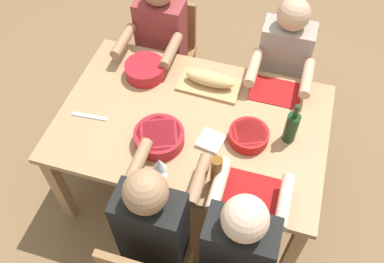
{
  "coord_description": "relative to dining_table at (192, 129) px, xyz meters",
  "views": [
    {
      "loc": [
        0.45,
        -1.52,
        2.71
      ],
      "look_at": [
        0.0,
        0.0,
        0.63
      ],
      "focal_mm": 39.07,
      "sensor_mm": 36.0,
      "label": 1
    }
  ],
  "objects": [
    {
      "name": "ground_plane",
      "position": [
        0.0,
        0.0,
        -0.66
      ],
      "size": [
        8.0,
        8.0,
        0.0
      ],
      "primitive_type": "plane",
      "color": "brown"
    },
    {
      "name": "dining_table",
      "position": [
        0.0,
        0.0,
        0.0
      ],
      "size": [
        1.62,
        1.07,
        0.74
      ],
      "color": "#A87F56",
      "rests_on": "ground_plane"
    },
    {
      "name": "chair_far_left",
      "position": [
        -0.45,
        0.86,
        -0.18
      ],
      "size": [
        0.4,
        0.4,
        0.85
      ],
      "color": "olive",
      "rests_on": "ground_plane"
    },
    {
      "name": "diner_far_left",
      "position": [
        -0.45,
        0.67,
        0.04
      ],
      "size": [
        0.41,
        0.53,
        1.2
      ],
      "color": "#2D2D38",
      "rests_on": "ground_plane"
    },
    {
      "name": "diner_near_center",
      "position": [
        0.0,
        -0.67,
        0.04
      ],
      "size": [
        0.41,
        0.53,
        1.2
      ],
      "color": "#2D2D38",
      "rests_on": "ground_plane"
    },
    {
      "name": "chair_far_right",
      "position": [
        0.45,
        0.86,
        -0.18
      ],
      "size": [
        0.4,
        0.4,
        0.85
      ],
      "color": "olive",
      "rests_on": "ground_plane"
    },
    {
      "name": "diner_far_right",
      "position": [
        0.45,
        0.67,
        0.04
      ],
      "size": [
        0.41,
        0.53,
        1.2
      ],
      "color": "#2D2D38",
      "rests_on": "ground_plane"
    },
    {
      "name": "diner_near_right",
      "position": [
        0.45,
        -0.67,
        0.04
      ],
      "size": [
        0.41,
        0.53,
        1.2
      ],
      "color": "#2D2D38",
      "rests_on": "ground_plane"
    },
    {
      "name": "serving_bowl_fruit",
      "position": [
        0.36,
        -0.04,
        0.12
      ],
      "size": [
        0.23,
        0.23,
        0.07
      ],
      "color": "red",
      "rests_on": "dining_table"
    },
    {
      "name": "serving_bowl_pasta",
      "position": [
        -0.14,
        -0.21,
        0.13
      ],
      "size": [
        0.29,
        0.29,
        0.09
      ],
      "color": "#B21923",
      "rests_on": "dining_table"
    },
    {
      "name": "serving_bowl_salad",
      "position": [
        -0.41,
        0.29,
        0.13
      ],
      "size": [
        0.26,
        0.26,
        0.09
      ],
      "color": "#B21923",
      "rests_on": "dining_table"
    },
    {
      "name": "cutting_board",
      "position": [
        0.03,
        0.31,
        0.09
      ],
      "size": [
        0.41,
        0.24,
        0.02
      ],
      "primitive_type": "cube",
      "rotation": [
        0.0,
        0.0,
        -0.04
      ],
      "color": "tan",
      "rests_on": "dining_table"
    },
    {
      "name": "bread_loaf",
      "position": [
        0.03,
        0.31,
        0.15
      ],
      "size": [
        0.32,
        0.12,
        0.09
      ],
      "primitive_type": "ellipsoid",
      "rotation": [
        0.0,
        0.0,
        -0.04
      ],
      "color": "tan",
      "rests_on": "cutting_board"
    },
    {
      "name": "wine_bottle",
      "position": [
        0.58,
        0.03,
        0.19
      ],
      "size": [
        0.08,
        0.08,
        0.29
      ],
      "color": "#193819",
      "rests_on": "dining_table"
    },
    {
      "name": "beer_bottle",
      "position": [
        0.24,
        -0.38,
        0.19
      ],
      "size": [
        0.06,
        0.06,
        0.22
      ],
      "primitive_type": "cylinder",
      "color": "brown",
      "rests_on": "dining_table"
    },
    {
      "name": "wine_glass",
      "position": [
        -0.05,
        -0.43,
        0.2
      ],
      "size": [
        0.08,
        0.08,
        0.17
      ],
      "color": "silver",
      "rests_on": "dining_table"
    },
    {
      "name": "placemat_far_right",
      "position": [
        0.45,
        0.38,
        0.08
      ],
      "size": [
        0.32,
        0.23,
        0.01
      ],
      "primitive_type": "cube",
      "color": "maroon",
      "rests_on": "dining_table"
    },
    {
      "name": "placemat_near_right",
      "position": [
        0.45,
        -0.38,
        0.08
      ],
      "size": [
        0.32,
        0.23,
        0.01
      ],
      "primitive_type": "cube",
      "color": "maroon",
      "rests_on": "dining_table"
    },
    {
      "name": "carving_knife",
      "position": [
        -0.61,
        -0.15,
        0.08
      ],
      "size": [
        0.23,
        0.04,
        0.01
      ],
      "primitive_type": "cube",
      "rotation": [
        0.0,
        0.0,
        0.07
      ],
      "color": "silver",
      "rests_on": "dining_table"
    },
    {
      "name": "napkin_stack",
      "position": [
        0.15,
        -0.12,
        0.09
      ],
      "size": [
        0.16,
        0.16,
        0.02
      ],
      "primitive_type": "cube",
      "rotation": [
        0.0,
        0.0,
        -0.18
      ],
      "color": "white",
      "rests_on": "dining_table"
    }
  ]
}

